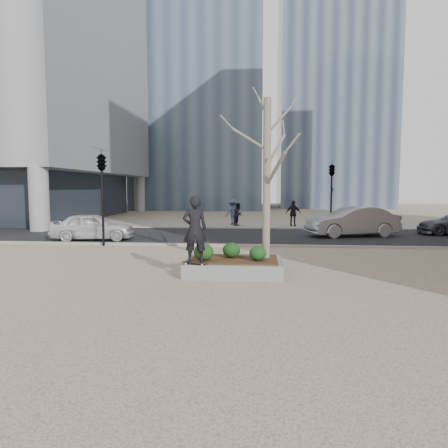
# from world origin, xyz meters

# --- Properties ---
(ground) EXTENTS (120.00, 120.00, 0.00)m
(ground) POSITION_xyz_m (0.00, 0.00, 0.00)
(ground) COLOR tan
(ground) RESTS_ON ground
(street) EXTENTS (60.00, 8.00, 0.02)m
(street) POSITION_xyz_m (0.00, 10.00, 0.01)
(street) COLOR black
(street) RESTS_ON ground
(far_sidewalk) EXTENTS (60.00, 6.00, 0.02)m
(far_sidewalk) POSITION_xyz_m (0.00, 17.00, 0.01)
(far_sidewalk) COLOR gray
(far_sidewalk) RESTS_ON ground
(planter) EXTENTS (3.00, 2.00, 0.45)m
(planter) POSITION_xyz_m (1.00, 0.00, 0.23)
(planter) COLOR gray
(planter) RESTS_ON ground
(planter_mulch) EXTENTS (2.70, 1.70, 0.04)m
(planter_mulch) POSITION_xyz_m (1.00, 0.00, 0.47)
(planter_mulch) COLOR #382314
(planter_mulch) RESTS_ON planter
(sycamore_tree) EXTENTS (2.80, 2.80, 6.60)m
(sycamore_tree) POSITION_xyz_m (2.00, 0.30, 3.79)
(sycamore_tree) COLOR gray
(sycamore_tree) RESTS_ON planter_mulch
(shrub_left) EXTENTS (0.61, 0.61, 0.52)m
(shrub_left) POSITION_xyz_m (0.09, -0.38, 0.75)
(shrub_left) COLOR #143912
(shrub_left) RESTS_ON planter_mulch
(shrub_middle) EXTENTS (0.57, 0.57, 0.48)m
(shrub_middle) POSITION_xyz_m (0.90, 0.17, 0.73)
(shrub_middle) COLOR #133C14
(shrub_middle) RESTS_ON planter_mulch
(shrub_right) EXTENTS (0.52, 0.52, 0.44)m
(shrub_right) POSITION_xyz_m (1.74, -0.28, 0.71)
(shrub_right) COLOR #113612
(shrub_right) RESTS_ON planter_mulch
(skateboard) EXTENTS (0.81, 0.40, 0.08)m
(skateboard) POSITION_xyz_m (-0.10, -0.88, 0.49)
(skateboard) COLOR black
(skateboard) RESTS_ON planter
(skateboarder) EXTENTS (0.79, 0.59, 1.96)m
(skateboarder) POSITION_xyz_m (-0.10, -0.88, 1.50)
(skateboarder) COLOR black
(skateboarder) RESTS_ON skateboard
(police_car) EXTENTS (4.35, 2.37, 1.40)m
(police_car) POSITION_xyz_m (-6.79, 7.40, 0.72)
(police_car) COLOR silver
(police_car) RESTS_ON street
(car_silver) EXTENTS (5.30, 3.02, 1.65)m
(car_silver) POSITION_xyz_m (6.93, 10.33, 0.85)
(car_silver) COLOR #AFB2B8
(car_silver) RESTS_ON street
(pedestrian_a) EXTENTS (0.86, 0.96, 1.63)m
(pedestrian_a) POSITION_xyz_m (0.27, 15.94, 0.84)
(pedestrian_a) COLOR black
(pedestrian_a) RESTS_ON far_sidewalk
(pedestrian_b) EXTENTS (1.34, 1.36, 1.88)m
(pedestrian_b) POSITION_xyz_m (-0.22, 16.86, 0.96)
(pedestrian_b) COLOR #3F4672
(pedestrian_b) RESTS_ON far_sidewalk
(pedestrian_c) EXTENTS (1.13, 0.68, 1.80)m
(pedestrian_c) POSITION_xyz_m (4.15, 15.97, 0.93)
(pedestrian_c) COLOR black
(pedestrian_c) RESTS_ON far_sidewalk
(traffic_light_near) EXTENTS (0.60, 2.48, 4.50)m
(traffic_light_near) POSITION_xyz_m (-5.50, 5.60, 2.25)
(traffic_light_near) COLOR black
(traffic_light_near) RESTS_ON ground
(traffic_light_far) EXTENTS (0.60, 2.48, 4.50)m
(traffic_light_far) POSITION_xyz_m (6.50, 14.60, 2.25)
(traffic_light_far) COLOR black
(traffic_light_far) RESTS_ON ground
(building_glass_a) EXTENTS (16.00, 16.00, 45.00)m
(building_glass_a) POSITION_xyz_m (-6.00, 42.00, 22.50)
(building_glass_a) COLOR slate
(building_glass_a) RESTS_ON ground
(building_glass_b) EXTENTS (15.00, 15.00, 55.00)m
(building_glass_b) POSITION_xyz_m (12.00, 48.00, 27.50)
(building_glass_b) COLOR slate
(building_glass_b) RESTS_ON ground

